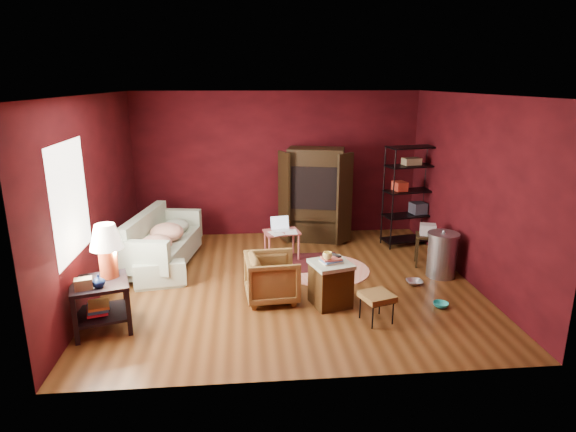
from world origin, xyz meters
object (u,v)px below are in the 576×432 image
object	(u,v)px
sofa	(160,245)
wire_shelving	(410,192)
armchair	(272,275)
side_table	(103,267)
hamper	(331,283)
laptop_desk	(282,234)
tv_armoire	(315,193)

from	to	relation	value
sofa	wire_shelving	size ratio (longest dim) A/B	1.05
sofa	wire_shelving	world-z (taller)	wire_shelving
armchair	wire_shelving	size ratio (longest dim) A/B	0.39
side_table	wire_shelving	bearing A→B (deg)	29.53
hamper	wire_shelving	distance (m)	3.12
sofa	laptop_desk	size ratio (longest dim) A/B	2.68
side_table	tv_armoire	xyz separation A→B (m)	(3.07, 3.12, 0.14)
tv_armoire	wire_shelving	bearing A→B (deg)	-0.09
laptop_desk	sofa	bearing A→B (deg)	174.82
laptop_desk	tv_armoire	world-z (taller)	tv_armoire
hamper	side_table	bearing A→B (deg)	-173.67
armchair	laptop_desk	bearing A→B (deg)	-13.46
tv_armoire	wire_shelving	size ratio (longest dim) A/B	0.96
armchair	tv_armoire	world-z (taller)	tv_armoire
sofa	side_table	bearing A→B (deg)	161.79
side_table	tv_armoire	distance (m)	4.38
laptop_desk	armchair	bearing A→B (deg)	-109.25
sofa	tv_armoire	xyz separation A→B (m)	(2.74, 1.15, 0.54)
tv_armoire	wire_shelving	world-z (taller)	wire_shelving
side_table	armchair	bearing A→B (deg)	14.68
laptop_desk	wire_shelving	xyz separation A→B (m)	(2.41, 0.56, 0.57)
laptop_desk	tv_armoire	distance (m)	1.31
armchair	laptop_desk	size ratio (longest dim) A/B	1.00
armchair	side_table	bearing A→B (deg)	100.45
hamper	tv_armoire	distance (m)	2.87
laptop_desk	side_table	bearing A→B (deg)	-147.77
side_table	hamper	xyz separation A→B (m)	(2.88, 0.32, -0.46)
side_table	wire_shelving	distance (m)	5.49
sofa	tv_armoire	bearing A→B (deg)	-75.91
tv_armoire	armchair	bearing A→B (deg)	-96.99
wire_shelving	laptop_desk	bearing A→B (deg)	-178.33
hamper	sofa	bearing A→B (deg)	147.16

